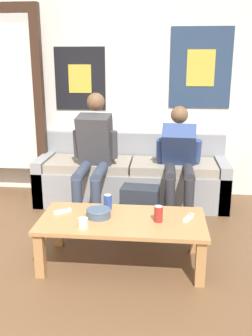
# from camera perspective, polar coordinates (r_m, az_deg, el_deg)

# --- Properties ---
(wall_back) EXTENTS (10.00, 0.07, 2.55)m
(wall_back) POSITION_cam_1_polar(r_m,az_deg,el_deg) (4.42, -0.45, 12.44)
(wall_back) COLOR white
(wall_back) RESTS_ON ground_plane
(door_frame) EXTENTS (1.00, 0.10, 2.15)m
(door_frame) POSITION_cam_1_polar(r_m,az_deg,el_deg) (4.57, -18.55, 10.78)
(door_frame) COLOR #382319
(door_frame) RESTS_ON ground_plane
(couch) EXTENTS (2.10, 0.69, 0.75)m
(couch) POSITION_cam_1_polar(r_m,az_deg,el_deg) (4.24, 0.89, -1.52)
(couch) COLOR gray
(couch) RESTS_ON ground_plane
(coffee_table) EXTENTS (1.28, 0.60, 0.38)m
(coffee_table) POSITION_cam_1_polar(r_m,az_deg,el_deg) (2.93, -0.58, -8.82)
(coffee_table) COLOR #B27F4C
(coffee_table) RESTS_ON ground_plane
(person_seated_adult) EXTENTS (0.47, 0.90, 1.24)m
(person_seated_adult) POSITION_cam_1_polar(r_m,az_deg,el_deg) (3.83, -5.00, 2.48)
(person_seated_adult) COLOR #384256
(person_seated_adult) RESTS_ON ground_plane
(person_seated_teen) EXTENTS (0.47, 0.96, 1.09)m
(person_seated_teen) POSITION_cam_1_polar(r_m,az_deg,el_deg) (3.85, 8.08, 1.62)
(person_seated_teen) COLOR #2D2D33
(person_seated_teen) RESTS_ON ground_plane
(backpack) EXTENTS (0.37, 0.28, 0.42)m
(backpack) POSITION_cam_1_polar(r_m,az_deg,el_deg) (3.57, 2.12, -6.28)
(backpack) COLOR #282D38
(backpack) RESTS_ON ground_plane
(ceramic_bowl) EXTENTS (0.19, 0.19, 0.07)m
(ceramic_bowl) POSITION_cam_1_polar(r_m,az_deg,el_deg) (2.94, -4.19, -6.79)
(ceramic_bowl) COLOR #475B75
(ceramic_bowl) RESTS_ON coffee_table
(pillar_candle) EXTENTS (0.07, 0.07, 0.09)m
(pillar_candle) POSITION_cam_1_polar(r_m,az_deg,el_deg) (2.77, -6.56, -8.32)
(pillar_candle) COLOR silver
(pillar_candle) RESTS_ON coffee_table
(drink_can_blue) EXTENTS (0.07, 0.07, 0.12)m
(drink_can_blue) POSITION_cam_1_polar(r_m,az_deg,el_deg) (3.08, -2.79, -5.19)
(drink_can_blue) COLOR #28479E
(drink_can_blue) RESTS_ON coffee_table
(drink_can_red) EXTENTS (0.07, 0.07, 0.12)m
(drink_can_red) POSITION_cam_1_polar(r_m,az_deg,el_deg) (2.85, 4.96, -6.98)
(drink_can_red) COLOR maroon
(drink_can_red) RESTS_ON coffee_table
(game_controller_near_left) EXTENTS (0.13, 0.12, 0.03)m
(game_controller_near_left) POSITION_cam_1_polar(r_m,az_deg,el_deg) (3.06, -9.66, -6.52)
(game_controller_near_left) COLOR white
(game_controller_near_left) RESTS_ON coffee_table
(game_controller_near_right) EXTENTS (0.09, 0.14, 0.03)m
(game_controller_near_right) POSITION_cam_1_polar(r_m,az_deg,el_deg) (2.94, 9.51, -7.47)
(game_controller_near_right) COLOR white
(game_controller_near_right) RESTS_ON coffee_table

